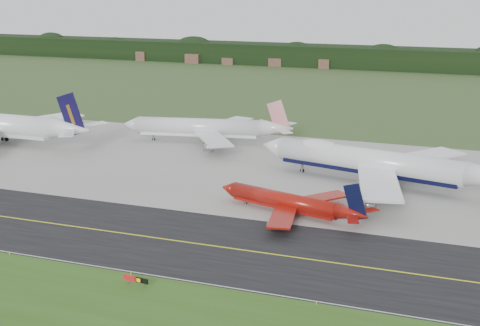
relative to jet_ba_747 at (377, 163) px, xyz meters
name	(u,v)px	position (x,y,z in m)	size (l,w,h in m)	color
ground	(193,235)	(-28.59, -45.75, -5.62)	(600.00, 600.00, 0.00)	#3C5326
grass_verge	(98,316)	(-28.59, -80.75, -5.61)	(400.00, 30.00, 0.01)	#325017
taxiway	(184,242)	(-28.59, -49.75, -5.61)	(400.00, 32.00, 0.02)	black
apron	(270,169)	(-28.59, 5.25, -5.61)	(400.00, 78.00, 0.01)	gray
taxiway_centreline	(184,242)	(-28.59, -49.75, -5.59)	(400.00, 0.40, 0.00)	yellow
taxiway_edge_line	(146,274)	(-28.59, -65.25, -5.59)	(400.00, 0.25, 0.00)	silver
horizon_treeline	(387,59)	(-28.59, 228.02, -0.14)	(700.00, 25.00, 12.00)	black
jet_ba_747	(377,163)	(0.00, 0.00, 0.00)	(65.07, 52.99, 16.50)	white
jet_red_737	(291,203)	(-13.61, -27.94, -2.94)	(35.33, 28.16, 9.69)	maroon
jet_star_tail	(208,128)	(-55.45, 26.92, -0.96)	(52.79, 43.57, 13.97)	silver
taxiway_sign	(136,279)	(-28.16, -69.76, -4.51)	(4.71, 0.63, 1.57)	slate
edge_marker_left	(10,254)	(-55.80, -66.25, -5.37)	(0.16, 0.16, 0.50)	yellow
edge_marker_center	(131,273)	(-31.00, -66.25, -5.37)	(0.16, 0.16, 0.50)	yellow
edge_marker_right	(316,303)	(1.09, -66.25, -5.37)	(0.16, 0.16, 0.50)	yellow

